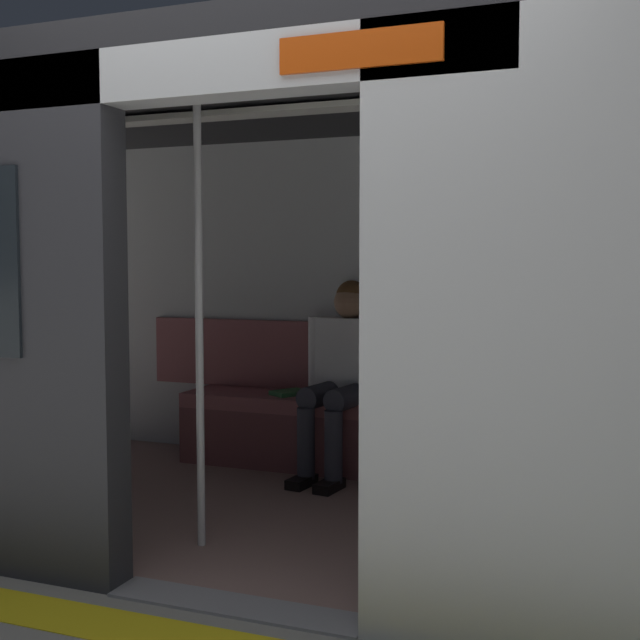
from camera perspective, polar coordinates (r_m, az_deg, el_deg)
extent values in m
plane|color=gray|center=(3.25, -5.90, -19.38)|extent=(60.00, 60.00, 0.00)
cube|color=silver|center=(2.67, 13.60, -1.46)|extent=(1.02, 0.12, 2.08)
cube|color=black|center=(2.65, 13.66, 3.92)|extent=(0.56, 0.02, 0.55)
cube|color=silver|center=(3.06, -6.18, 17.09)|extent=(2.04, 0.16, 0.20)
cube|color=#BF3F0C|center=(2.79, 2.76, 18.41)|extent=(0.56, 0.02, 0.12)
cube|color=black|center=(4.14, 1.49, 15.95)|extent=(6.40, 2.49, 0.12)
cube|color=gray|center=(4.25, 1.44, -13.56)|extent=(6.08, 2.33, 0.01)
cube|color=silver|center=(5.17, 5.81, 1.29)|extent=(6.08, 0.10, 2.08)
cube|color=#935156|center=(5.14, 5.60, -2.79)|extent=(3.52, 0.06, 0.45)
cube|color=white|center=(4.12, 1.49, 14.73)|extent=(4.48, 0.16, 0.03)
cube|color=gray|center=(3.25, -5.90, -19.28)|extent=(1.02, 0.19, 0.01)
cube|color=#935156|center=(4.97, 4.90, -6.16)|extent=(2.67, 0.44, 0.09)
cube|color=brown|center=(4.83, 4.21, -9.22)|extent=(2.67, 0.04, 0.36)
cube|color=silver|center=(4.98, 2.18, -2.70)|extent=(0.41, 0.27, 0.50)
sphere|color=#8C664C|center=(4.95, 2.19, 1.26)|extent=(0.21, 0.21, 0.21)
sphere|color=brown|center=(4.96, 2.24, 1.69)|extent=(0.19, 0.19, 0.19)
cylinder|color=silver|center=(4.85, 4.51, -2.54)|extent=(0.08, 0.08, 0.44)
cylinder|color=silver|center=(5.06, -0.36, -2.25)|extent=(0.08, 0.08, 0.44)
cylinder|color=#2D2D38|center=(4.79, 2.07, -5.39)|extent=(0.19, 0.41, 0.14)
cylinder|color=#2D2D38|center=(4.88, 0.17, -5.22)|extent=(0.19, 0.41, 0.14)
cylinder|color=#2D2D38|center=(4.67, 0.95, -8.86)|extent=(0.10, 0.10, 0.41)
cylinder|color=#2D2D38|center=(4.75, -0.99, -8.62)|extent=(0.10, 0.10, 0.41)
cube|color=black|center=(4.68, 0.66, -11.57)|extent=(0.13, 0.23, 0.06)
cube|color=black|center=(4.76, -1.29, -11.29)|extent=(0.13, 0.23, 0.06)
cube|color=maroon|center=(4.90, 6.92, -4.79)|extent=(0.26, 0.14, 0.17)
cube|color=maroon|center=(4.83, 6.69, -5.02)|extent=(0.02, 0.01, 0.14)
cube|color=#33723F|center=(5.16, -2.15, -5.10)|extent=(0.24, 0.27, 0.03)
cylinder|color=silver|center=(3.68, -8.45, -0.03)|extent=(0.04, 0.04, 2.06)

